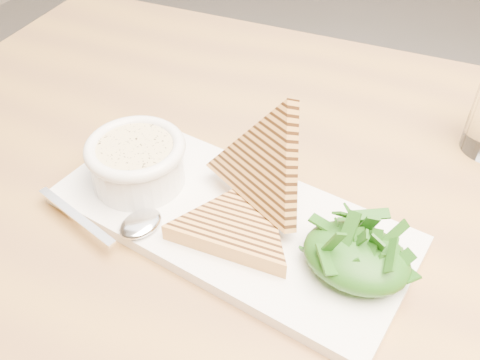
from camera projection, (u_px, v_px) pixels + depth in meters
The scene contains 12 objects.
table_top at pixel (343, 245), 0.60m from camera, with size 1.30×0.87×0.04m, color #A17439.
table_leg_bl at pixel (158, 148), 1.32m from camera, with size 0.06×0.06×0.70m, color #A17439.
platter at pixel (231, 219), 0.59m from camera, with size 0.39×0.18×0.02m, color white.
soup_bowl at pixel (138, 167), 0.61m from camera, with size 0.11×0.11×0.04m, color white.
soup at pixel (135, 149), 0.59m from camera, with size 0.09×0.09×0.01m, color beige.
bowl_rim at pixel (135, 148), 0.59m from camera, with size 0.11×0.11×0.01m, color white.
sandwich_flat at pixel (237, 225), 0.56m from camera, with size 0.16×0.16×0.02m, color #C88C42, non-canonical shape.
sandwich_lean at pixel (263, 166), 0.57m from camera, with size 0.16×0.16×0.09m, color #C88C42, non-canonical shape.
salad_base at pixel (356, 257), 0.51m from camera, with size 0.11×0.08×0.04m, color #10410E.
arugula_pile at pixel (357, 253), 0.51m from camera, with size 0.11×0.10×0.05m, color #295E17, non-canonical shape.
spoon_bowl at pixel (141, 224), 0.57m from camera, with size 0.04×0.05×0.01m, color silver.
spoon_handle at pixel (76, 216), 0.58m from camera, with size 0.12×0.01×0.00m, color silver.
Camera 1 is at (-0.07, -0.49, 1.18)m, focal length 40.00 mm.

